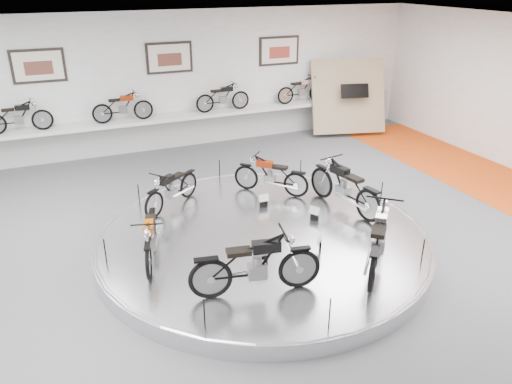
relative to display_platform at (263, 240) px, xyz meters
name	(u,v)px	position (x,y,z in m)	size (l,w,h in m)	color
floor	(269,254)	(0.00, -0.30, -0.15)	(16.00, 16.00, 0.00)	#515153
ceiling	(272,37)	(0.00, -0.30, 3.85)	(16.00, 16.00, 0.00)	white
wall_back	(171,82)	(0.00, 6.70, 1.85)	(16.00, 16.00, 0.00)	white
dado_band	(174,130)	(0.00, 6.68, 0.40)	(15.68, 0.04, 1.10)	#BCBCBA
display_platform	(263,240)	(0.00, 0.00, 0.00)	(6.40, 6.40, 0.30)	silver
platform_rim	(263,235)	(0.00, 0.00, 0.12)	(6.40, 6.40, 0.10)	#B2B2BA
shelf	(176,118)	(0.00, 6.40, 0.85)	(11.00, 0.55, 0.10)	silver
poster_left	(38,66)	(-3.50, 6.66, 2.55)	(1.35, 0.06, 0.88)	silver
poster_center	(169,58)	(0.00, 6.66, 2.55)	(1.35, 0.06, 0.88)	silver
poster_right	(279,51)	(3.50, 6.66, 2.55)	(1.35, 0.06, 0.88)	silver
display_panel	(348,96)	(5.60, 5.80, 1.10)	(2.40, 0.12, 2.40)	tan
shelf_bike_a	(19,119)	(-4.20, 6.40, 1.27)	(1.22, 0.42, 0.73)	black
shelf_bike_b	(123,109)	(-1.50, 6.40, 1.27)	(1.22, 0.42, 0.73)	maroon
shelf_bike_c	(223,99)	(1.50, 6.40, 1.27)	(1.22, 0.42, 0.73)	black
shelf_bike_d	(301,91)	(4.20, 6.40, 1.27)	(1.22, 0.42, 0.73)	#B2B2B7
bike_a	(344,186)	(2.03, 0.35, 0.68)	(1.80, 0.64, 1.06)	black
bike_b	(271,175)	(0.95, 1.71, 0.60)	(1.52, 0.54, 0.89)	maroon
bike_c	(172,188)	(-1.31, 1.86, 0.59)	(1.49, 0.53, 0.88)	black
bike_d	(150,237)	(-2.18, -0.08, 0.60)	(1.53, 0.54, 0.90)	#B24B03
bike_e	(256,264)	(-0.90, -1.73, 0.67)	(1.78, 0.63, 1.05)	black
bike_f	(379,238)	(1.33, -1.83, 0.70)	(1.87, 0.66, 1.10)	#B2B2B7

